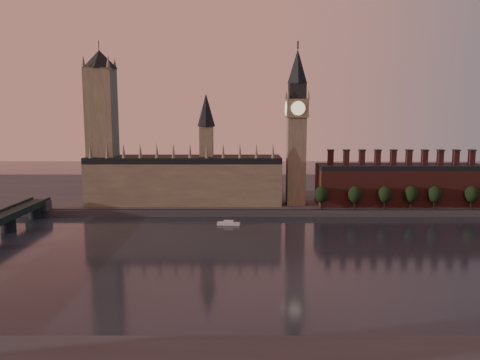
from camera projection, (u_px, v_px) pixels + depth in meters
name	position (u px, v px, depth m)	size (l,w,h in m)	color
ground	(302.00, 260.00, 207.00)	(900.00, 900.00, 0.00)	black
north_bank	(273.00, 191.00, 383.08)	(900.00, 182.00, 4.00)	#47474C
palace_of_westminster	(186.00, 177.00, 317.86)	(130.00, 30.30, 74.00)	gray
victoria_tower	(102.00, 122.00, 312.81)	(24.00, 24.00, 108.00)	gray
big_ben	(297.00, 126.00, 308.16)	(15.00, 15.00, 107.00)	gray
chimney_block	(400.00, 184.00, 313.50)	(110.00, 25.00, 37.00)	maroon
embankment_tree_0	(321.00, 194.00, 298.19)	(8.60, 8.60, 14.88)	black
embankment_tree_1	(355.00, 194.00, 297.78)	(8.60, 8.60, 14.88)	black
embankment_tree_2	(385.00, 194.00, 298.12)	(8.60, 8.60, 14.88)	black
embankment_tree_3	(411.00, 194.00, 298.97)	(8.60, 8.60, 14.88)	black
embankment_tree_4	(435.00, 194.00, 298.26)	(8.60, 8.60, 14.88)	black
embankment_tree_5	(472.00, 194.00, 298.94)	(8.60, 8.60, 14.88)	black
river_boat	(229.00, 223.00, 272.79)	(13.61, 5.24, 2.66)	silver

